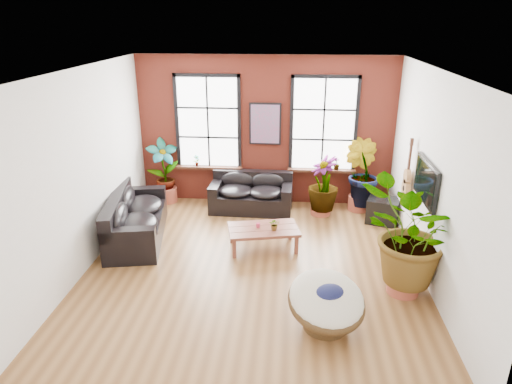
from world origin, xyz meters
TOP-DOWN VIEW (x-y plane):
  - room at (0.00, 0.15)m, footprint 6.04×6.54m
  - sofa_back at (-0.28, 2.69)m, footprint 1.92×0.98m
  - sofa_left at (-2.54, 1.00)m, footprint 1.41×2.52m
  - coffee_table at (0.13, 0.77)m, footprint 1.49×1.04m
  - papasan_chair at (1.21, -1.61)m, footprint 1.48×1.48m
  - poster at (0.00, 3.18)m, footprint 0.74×0.06m
  - tv_wall_unit at (2.93, 0.60)m, footprint 0.13×1.86m
  - media_box at (2.69, 2.20)m, footprint 0.80×0.73m
  - pot_back_left at (-2.40, 2.99)m, footprint 0.56×0.56m
  - pot_back_right at (2.24, 2.86)m, footprint 0.59×0.59m
  - pot_right_wall at (2.54, -0.59)m, footprint 0.55×0.55m
  - pot_mid at (1.34, 2.53)m, footprint 0.58×0.58m
  - floor_plant_back_left at (-2.43, 2.97)m, footprint 0.91×0.82m
  - floor_plant_back_right at (2.24, 2.87)m, footprint 1.07×1.09m
  - floor_plant_right_wall at (2.57, -0.61)m, footprint 2.10×2.12m
  - floor_plant_mid at (1.37, 2.50)m, footprint 0.93×0.93m
  - table_plant at (0.35, 0.70)m, footprint 0.21×0.19m
  - sill_plant_left at (-1.65, 3.13)m, footprint 0.17×0.17m
  - sill_plant_right at (1.70, 3.13)m, footprint 0.19×0.19m

SIDE VIEW (x-z plane):
  - pot_mid at x=1.34m, z-range 0.00..0.33m
  - pot_back_right at x=2.24m, z-range 0.00..0.35m
  - pot_back_left at x=-2.40m, z-range 0.00..0.36m
  - pot_right_wall at x=2.54m, z-range 0.00..0.38m
  - media_box at x=2.69m, z-range 0.00..0.55m
  - coffee_table at x=0.13m, z-range 0.12..0.65m
  - sofa_back at x=-0.28m, z-range -0.04..0.83m
  - sofa_left at x=-2.54m, z-range -0.04..0.90m
  - papasan_chair at x=1.21m, z-range 0.01..0.86m
  - table_plant at x=0.35m, z-range 0.44..0.67m
  - floor_plant_mid at x=1.37m, z-range 0.14..1.40m
  - floor_plant_back_left at x=-2.43m, z-range 0.15..1.59m
  - floor_plant_back_right at x=2.24m, z-range 0.15..1.69m
  - sill_plant_left at x=-1.65m, z-range 0.90..1.17m
  - sill_plant_right at x=1.70m, z-range 0.90..1.17m
  - floor_plant_right_wall at x=2.57m, z-range 0.16..1.94m
  - tv_wall_unit at x=2.93m, z-range 0.94..2.14m
  - room at x=0.00m, z-range -0.02..3.52m
  - poster at x=0.00m, z-range 1.46..2.44m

